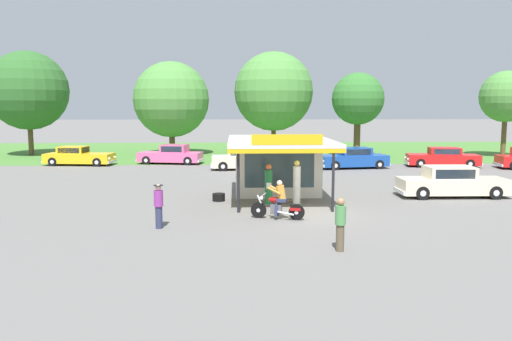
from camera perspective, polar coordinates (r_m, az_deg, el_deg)
The scene contains 21 objects.
ground_plane at distance 21.82m, azimuth 6.35°, elevation -4.76°, with size 300.00×300.00×0.00m, color slate.
grass_verge_strip at distance 51.40m, azimuth 1.29°, elevation 2.22°, with size 120.00×24.00×0.01m, color #477A33.
service_station_kiosk at distance 26.11m, azimuth 2.39°, elevation 1.03°, with size 4.96×7.41×3.36m.
gas_pump_nearside at distance 23.10m, azimuth 1.43°, elevation -1.85°, with size 0.44×0.44×1.91m.
gas_pump_offside at distance 23.21m, azimuth 4.60°, elevation -1.62°, with size 0.44×0.44×2.08m.
motorcycle_with_rider at distance 20.44m, azimuth 2.53°, elevation -3.67°, with size 2.14×0.88×1.58m.
featured_classic_sedan at distance 27.23m, azimuth 21.14°, elevation -1.30°, with size 5.52×1.92×1.54m.
parked_car_back_row_right at distance 41.35m, azimuth -19.34°, elevation 1.49°, with size 5.47×2.46×1.45m.
parked_car_second_row_spare at distance 37.72m, azimuth 10.89°, elevation 1.31°, with size 5.29×2.53×1.51m.
parked_car_back_row_centre at distance 36.41m, azimuth -1.22°, elevation 1.22°, with size 5.12×2.13×1.50m.
parked_car_back_row_far_left at distance 40.47m, azimuth 20.26°, elevation 1.35°, with size 5.54×2.60×1.45m.
parked_car_back_row_centre_left at distance 40.53m, azimuth -9.51°, elevation 1.72°, with size 5.32×2.75×1.51m.
bystander_strolling_foreground at distance 19.17m, azimuth -10.88°, elevation -3.82°, with size 0.36×0.36×1.66m.
bystander_standing_back_lot at distance 31.09m, azimuth 5.54°, elevation 0.45°, with size 0.35×0.35×1.60m.
bystander_leaning_by_kiosk at distance 16.12m, azimuth 9.46°, elevation -5.87°, with size 0.34×0.34×1.69m.
tree_oak_far_right at distance 50.37m, azimuth 26.34°, elevation 7.35°, with size 4.52×4.52×7.62m.
tree_oak_left at distance 46.50m, azimuth 11.38°, elevation 7.86°, with size 4.64×4.64×7.48m.
tree_oak_centre at distance 50.91m, azimuth -24.16°, elevation 8.09°, with size 7.14×7.14×9.49m.
tree_oak_distant_spare at distance 48.38m, azimuth 2.01°, elevation 8.86°, with size 7.43×7.43×9.59m.
tree_oak_right at distance 47.52m, azimuth -9.50°, elevation 7.87°, with size 6.92×6.92×8.57m.
spare_tire_stack at distance 24.42m, azimuth -4.21°, elevation -3.01°, with size 0.60×0.60×0.36m.
Camera 1 is at (-3.29, -21.09, 4.53)m, focal length 35.60 mm.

